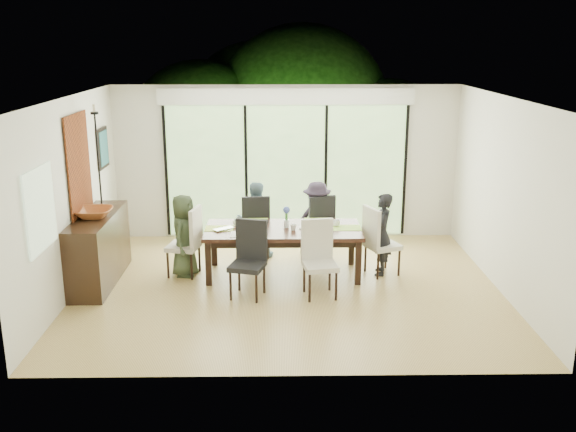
{
  "coord_description": "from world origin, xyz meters",
  "views": [
    {
      "loc": [
        -0.14,
        -8.6,
        3.46
      ],
      "look_at": [
        0.0,
        0.25,
        1.0
      ],
      "focal_mm": 40.0,
      "sensor_mm": 36.0,
      "label": 1
    }
  ],
  "objects_px": {
    "bowl": "(93,213)",
    "laptop": "(226,230)",
    "chair_near_left": "(247,260)",
    "chair_right_end": "(383,240)",
    "person_far_right": "(317,219)",
    "chair_left_end": "(183,241)",
    "chair_far_right": "(316,225)",
    "person_far_left": "(255,220)",
    "person_right_end": "(382,234)",
    "cup_b": "(293,227)",
    "vase": "(286,224)",
    "person_left_end": "(184,235)",
    "table_top": "(283,230)",
    "cup_a": "(237,223)",
    "chair_near_right": "(320,260)",
    "sideboard": "(99,249)",
    "chair_far_left": "(255,225)",
    "cup_c": "(336,223)"
  },
  "relations": [
    {
      "from": "cup_a",
      "to": "person_right_end",
      "type": "bearing_deg",
      "value": -3.94
    },
    {
      "from": "table_top",
      "to": "bowl",
      "type": "height_order",
      "value": "bowl"
    },
    {
      "from": "vase",
      "to": "laptop",
      "type": "xyz_separation_m",
      "value": [
        -0.9,
        -0.15,
        -0.05
      ]
    },
    {
      "from": "chair_far_right",
      "to": "bowl",
      "type": "relative_size",
      "value": 2.0
    },
    {
      "from": "chair_far_right",
      "to": "person_right_end",
      "type": "height_order",
      "value": "person_right_end"
    },
    {
      "from": "chair_near_right",
      "to": "cup_b",
      "type": "distance_m",
      "value": 0.88
    },
    {
      "from": "chair_right_end",
      "to": "vase",
      "type": "bearing_deg",
      "value": 65.35
    },
    {
      "from": "chair_near_left",
      "to": "bowl",
      "type": "bearing_deg",
      "value": -177.89
    },
    {
      "from": "person_far_left",
      "to": "bowl",
      "type": "distance_m",
      "value": 2.58
    },
    {
      "from": "person_left_end",
      "to": "cup_a",
      "type": "xyz_separation_m",
      "value": [
        0.78,
        0.15,
        0.15
      ]
    },
    {
      "from": "laptop",
      "to": "cup_c",
      "type": "height_order",
      "value": "cup_c"
    },
    {
      "from": "chair_left_end",
      "to": "chair_far_right",
      "type": "height_order",
      "value": "same"
    },
    {
      "from": "person_far_right",
      "to": "bowl",
      "type": "height_order",
      "value": "person_far_right"
    },
    {
      "from": "chair_left_end",
      "to": "vase",
      "type": "height_order",
      "value": "chair_left_end"
    },
    {
      "from": "chair_far_left",
      "to": "chair_near_right",
      "type": "height_order",
      "value": "same"
    },
    {
      "from": "table_top",
      "to": "laptop",
      "type": "height_order",
      "value": "laptop"
    },
    {
      "from": "person_far_left",
      "to": "cup_b",
      "type": "height_order",
      "value": "person_far_left"
    },
    {
      "from": "chair_right_end",
      "to": "laptop",
      "type": "height_order",
      "value": "chair_right_end"
    },
    {
      "from": "vase",
      "to": "cup_b",
      "type": "xyz_separation_m",
      "value": [
        0.1,
        -0.15,
        -0.01
      ]
    },
    {
      "from": "chair_near_left",
      "to": "chair_near_right",
      "type": "xyz_separation_m",
      "value": [
        1.0,
        -0.0,
        0.0
      ]
    },
    {
      "from": "chair_near_right",
      "to": "person_right_end",
      "type": "bearing_deg",
      "value": 32.3
    },
    {
      "from": "person_far_right",
      "to": "cup_a",
      "type": "distance_m",
      "value": 1.43
    },
    {
      "from": "chair_right_end",
      "to": "cup_b",
      "type": "distance_m",
      "value": 1.37
    },
    {
      "from": "chair_left_end",
      "to": "cup_b",
      "type": "xyz_separation_m",
      "value": [
        1.65,
        -0.1,
        0.24
      ]
    },
    {
      "from": "chair_left_end",
      "to": "person_far_left",
      "type": "relative_size",
      "value": 0.85
    },
    {
      "from": "chair_right_end",
      "to": "person_far_right",
      "type": "height_order",
      "value": "person_far_right"
    },
    {
      "from": "vase",
      "to": "cup_c",
      "type": "relative_size",
      "value": 0.97
    },
    {
      "from": "chair_left_end",
      "to": "bowl",
      "type": "xyz_separation_m",
      "value": [
        -1.19,
        -0.36,
        0.54
      ]
    },
    {
      "from": "cup_b",
      "to": "table_top",
      "type": "bearing_deg",
      "value": 146.31
    },
    {
      "from": "person_far_left",
      "to": "chair_near_left",
      "type": "bearing_deg",
      "value": 77.11
    },
    {
      "from": "chair_right_end",
      "to": "laptop",
      "type": "bearing_deg",
      "value": 69.76
    },
    {
      "from": "sideboard",
      "to": "chair_far_left",
      "type": "bearing_deg",
      "value": 26.23
    },
    {
      "from": "cup_a",
      "to": "bowl",
      "type": "relative_size",
      "value": 0.23
    },
    {
      "from": "person_right_end",
      "to": "cup_b",
      "type": "xyz_separation_m",
      "value": [
        -1.33,
        -0.1,
        0.15
      ]
    },
    {
      "from": "chair_right_end",
      "to": "person_far_right",
      "type": "relative_size",
      "value": 0.85
    },
    {
      "from": "person_far_right",
      "to": "bowl",
      "type": "distance_m",
      "value": 3.48
    },
    {
      "from": "laptop",
      "to": "cup_b",
      "type": "height_order",
      "value": "cup_b"
    },
    {
      "from": "cup_a",
      "to": "sideboard",
      "type": "relative_size",
      "value": 0.07
    },
    {
      "from": "person_far_left",
      "to": "chair_right_end",
      "type": "bearing_deg",
      "value": 145.74
    },
    {
      "from": "person_left_end",
      "to": "table_top",
      "type": "bearing_deg",
      "value": -78.08
    },
    {
      "from": "person_far_left",
      "to": "cup_c",
      "type": "distance_m",
      "value": 1.46
    },
    {
      "from": "person_left_end",
      "to": "sideboard",
      "type": "distance_m",
      "value": 1.24
    },
    {
      "from": "chair_far_right",
      "to": "person_far_right",
      "type": "xyz_separation_m",
      "value": [
        -0.0,
        -0.02,
        0.09
      ]
    },
    {
      "from": "chair_far_left",
      "to": "chair_far_right",
      "type": "bearing_deg",
      "value": 173.68
    },
    {
      "from": "bowl",
      "to": "laptop",
      "type": "bearing_deg",
      "value": 7.88
    },
    {
      "from": "table_top",
      "to": "chair_far_right",
      "type": "height_order",
      "value": "chair_far_right"
    },
    {
      "from": "person_right_end",
      "to": "person_far_left",
      "type": "height_order",
      "value": "same"
    },
    {
      "from": "chair_near_left",
      "to": "chair_near_right",
      "type": "height_order",
      "value": "same"
    },
    {
      "from": "person_left_end",
      "to": "chair_left_end",
      "type": "bearing_deg",
      "value": 101.92
    },
    {
      "from": "table_top",
      "to": "person_left_end",
      "type": "relative_size",
      "value": 1.86
    }
  ]
}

